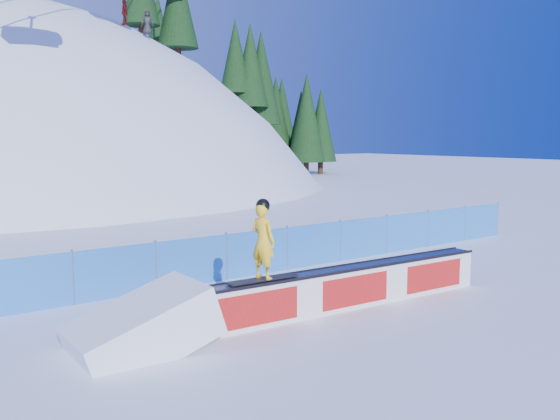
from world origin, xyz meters
TOP-DOWN VIEW (x-y plane):
  - ground at (0.00, 0.00)m, footprint 160.00×160.00m
  - treeline at (23.22, 41.01)m, footprint 21.76×13.13m
  - safety_fence at (0.00, 4.50)m, footprint 22.05×0.05m
  - rail_box at (-0.28, 0.67)m, footprint 7.62×0.88m
  - snow_ramp at (-5.03, 0.89)m, footprint 2.63×1.71m
  - snowboarder at (-2.50, 0.77)m, footprint 1.56×0.61m

SIDE VIEW (x-z plane):
  - ground at x=0.00m, z-range 0.00..0.00m
  - snow_ramp at x=-5.03m, z-range -0.80..0.80m
  - rail_box at x=-0.28m, z-range -0.01..0.91m
  - safety_fence at x=0.00m, z-range -0.05..1.25m
  - snowboarder at x=-2.50m, z-range 0.90..2.51m
  - treeline at x=23.22m, z-range -0.60..19.65m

